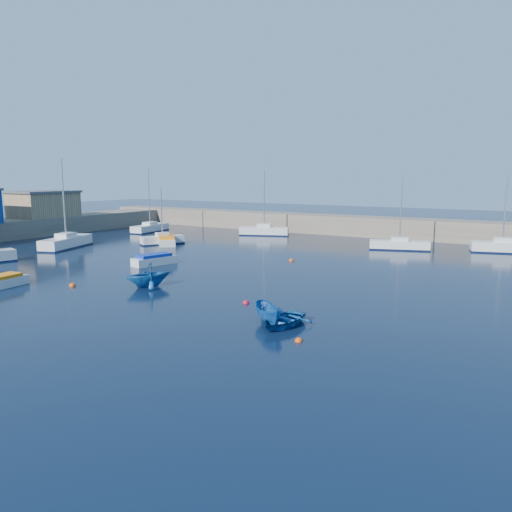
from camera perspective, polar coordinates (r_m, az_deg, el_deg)
The scene contains 19 objects.
ground at distance 29.97m, azimuth -13.21°, elevation -6.95°, with size 220.00×220.00×0.00m, color black.
back_wall at distance 69.72m, azimuth 14.42°, elevation 3.21°, with size 96.00×4.50×2.60m, color #746858.
left_quay at distance 73.62m, azimuth -26.76°, elevation 2.74°, with size 6.00×62.00×2.40m, color #746858.
brick_shed_a at distance 76.70m, azimuth -23.10°, elevation 5.38°, with size 6.00×8.00×3.40m, color #9E845C.
sailboat_2 at distance 61.14m, azimuth -20.87°, elevation 1.51°, with size 4.57×7.95×10.06m.
sailboat_3 at distance 61.30m, azimuth -10.65°, elevation 1.86°, with size 3.68×5.25×6.95m.
sailboat_4 at distance 75.28m, azimuth -12.02°, elevation 3.17°, with size 2.95×7.21×9.10m.
sailboat_5 at distance 69.34m, azimuth 0.93°, elevation 2.92°, with size 6.95×4.18×8.88m.
sailboat_6 at distance 58.00m, azimuth 16.06°, elevation 1.25°, with size 6.70×3.75×8.44m.
sailboat_7 at distance 59.80m, azimuth 26.31°, elevation 0.96°, with size 6.47×3.37×8.32m.
motorboat_1 at distance 47.25m, azimuth -11.55°, elevation -0.42°, with size 2.44×4.39×1.02m.
motorboat_2 at distance 61.02m, azimuth -10.19°, elevation 1.79°, with size 4.95×5.05×1.08m.
dinghy_center at distance 27.63m, azimuth 3.04°, elevation -7.31°, with size 2.49×3.48×0.72m, color #1757A1.
dinghy_left at distance 38.00m, azimuth -12.24°, elevation -2.09°, with size 2.98×3.45×1.82m, color #1757A1.
dinghy_right at distance 27.96m, azimuth 1.46°, elevation -6.64°, with size 1.13×3.01×1.16m, color #1757A1.
buoy_0 at distance 39.91m, azimuth -20.23°, elevation -3.25°, with size 0.50×0.50×0.50m, color #D2480B.
buoy_1 at distance 32.52m, azimuth -1.16°, elevation -5.43°, with size 0.43×0.43×0.43m, color red.
buoy_3 at distance 48.57m, azimuth 4.06°, elevation -0.57°, with size 0.48×0.48×0.48m, color #D2480B.
buoy_5 at distance 25.40m, azimuth 4.89°, elevation -9.69°, with size 0.40×0.40×0.40m, color #D2480B.
Camera 1 is at (20.49, -20.28, 8.20)m, focal length 35.00 mm.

